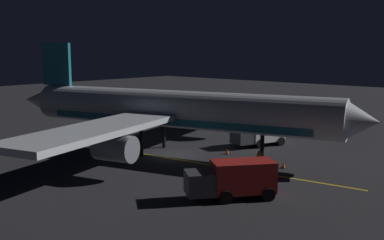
{
  "coord_description": "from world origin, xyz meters",
  "views": [
    {
      "loc": [
        30.79,
        29.23,
        9.9
      ],
      "look_at": [
        0.0,
        2.0,
        3.5
      ],
      "focal_mm": 42.94,
      "sensor_mm": 36.0,
      "label": 1
    }
  ],
  "objects": [
    {
      "name": "traffic_cone_near_left",
      "position": [
        -3.27,
        3.58,
        0.25
      ],
      "size": [
        0.5,
        0.5,
        0.55
      ],
      "color": "#EA590F",
      "rests_on": "ground_plane"
    },
    {
      "name": "airliner",
      "position": [
        0.16,
        -0.59,
        4.12
      ],
      "size": [
        36.73,
        36.35,
        10.51
      ],
      "color": "silver",
      "rests_on": "ground_plane"
    },
    {
      "name": "baggage_truck",
      "position": [
        6.83,
        11.81,
        1.29
      ],
      "size": [
        5.93,
        5.23,
        2.53
      ],
      "color": "maroon",
      "rests_on": "ground_plane"
    },
    {
      "name": "catering_truck",
      "position": [
        -8.57,
        3.74,
        1.19
      ],
      "size": [
        5.93,
        3.92,
        2.3
      ],
      "color": "silver",
      "rests_on": "ground_plane"
    },
    {
      "name": "ground_plane",
      "position": [
        0.0,
        0.0,
        -0.1
      ],
      "size": [
        180.0,
        180.0,
        0.2
      ],
      "primitive_type": "cube",
      "color": "#26262A"
    },
    {
      "name": "ground_crew_worker",
      "position": [
        -0.08,
        9.24,
        0.89
      ],
      "size": [
        0.4,
        0.4,
        1.74
      ],
      "color": "black",
      "rests_on": "ground_plane"
    },
    {
      "name": "traffic_cone_far",
      "position": [
        4.19,
        7.04,
        0.25
      ],
      "size": [
        0.5,
        0.5,
        0.55
      ],
      "color": "#EA590F",
      "rests_on": "ground_plane"
    },
    {
      "name": "traffic_cone_near_right",
      "position": [
        -2.23,
        10.24,
        0.25
      ],
      "size": [
        0.5,
        0.5,
        0.55
      ],
      "color": "#EA590F",
      "rests_on": "ground_plane"
    },
    {
      "name": "traffic_cone_under_wing",
      "position": [
        -2.01,
        7.05,
        0.25
      ],
      "size": [
        0.5,
        0.5,
        0.55
      ],
      "color": "#EA590F",
      "rests_on": "ground_plane"
    },
    {
      "name": "apron_guide_stripe",
      "position": [
        1.12,
        4.0,
        0.0
      ],
      "size": [
        3.98,
        27.83,
        0.01
      ],
      "primitive_type": "cube",
      "rotation": [
        0.0,
        0.0,
        0.13
      ],
      "color": "gold",
      "rests_on": "ground_plane"
    }
  ]
}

